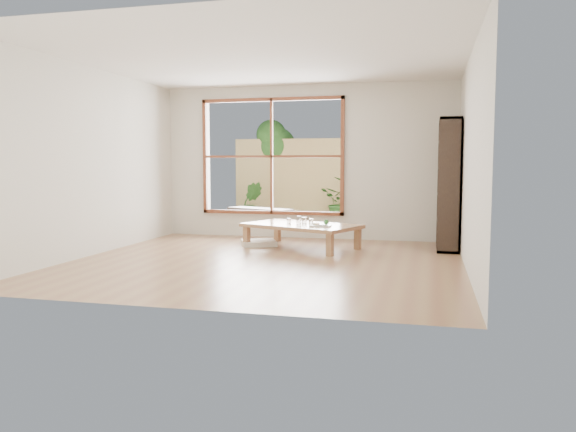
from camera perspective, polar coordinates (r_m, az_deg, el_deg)
name	(u,v)px	position (r m, az deg, el deg)	size (l,w,h in m)	color
ground	(266,261)	(7.35, -2.24, -4.64)	(5.00, 5.00, 0.00)	#A07950
low_table	(301,227)	(8.47, 1.36, -1.11)	(1.91, 1.51, 0.37)	#957548
floor_cushion	(259,243)	(8.81, -2.99, -2.74)	(0.52, 0.52, 0.07)	beige
bookshelf	(449,185)	(8.61, 16.01, 3.07)	(0.31, 0.87, 1.93)	#2F231A
glass_tall	(299,220)	(8.43, 1.10, -0.42)	(0.07, 0.07, 0.12)	silver
glass_mid	(311,222)	(8.34, 2.36, -0.59)	(0.07, 0.07, 0.09)	silver
glass_short	(304,220)	(8.55, 1.66, -0.45)	(0.07, 0.07, 0.09)	silver
glass_small	(289,221)	(8.57, 0.08, -0.48)	(0.06, 0.06, 0.08)	silver
food_tray	(321,225)	(8.17, 3.42, -0.89)	(0.32, 0.24, 0.10)	white
deck	(288,230)	(10.91, -0.02, -1.39)	(2.80, 2.00, 0.05)	#3B322B
garden_bench	(260,211)	(10.56, -2.85, 0.48)	(1.37, 0.89, 0.42)	#2F231A
bamboo_fence	(299,182)	(11.81, 1.17, 3.50)	(2.80, 0.06, 1.80)	tan
shrub_right	(345,202)	(11.33, 5.79, 1.48)	(0.89, 0.77, 0.99)	#305E22
shrub_left	(250,203)	(11.58, -3.84, 1.29)	(0.48, 0.39, 0.88)	#305E22
garden_tree	(272,148)	(12.27, -1.62, 6.95)	(1.04, 0.85, 2.22)	#4C3D2D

